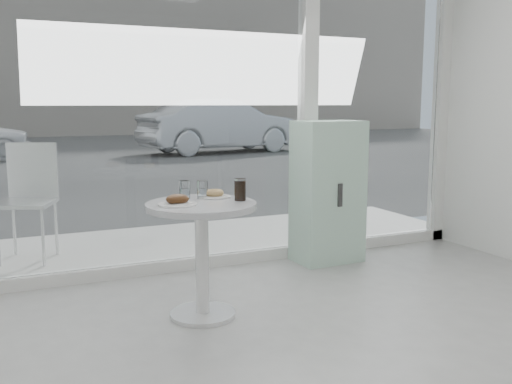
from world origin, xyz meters
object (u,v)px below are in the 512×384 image
plate_donut (214,195)px  cola_glass (240,190)px  car_silver (221,126)px  water_tumbler_b (202,190)px  patio_chair (29,194)px  plate_fritter (178,201)px  water_tumbler_a (185,191)px  main_table (202,236)px  mint_cabinet (328,192)px

plate_donut → cola_glass: cola_glass is taller
car_silver → cola_glass: car_silver is taller
plate_donut → water_tumbler_b: 0.09m
patio_chair → plate_fritter: size_ratio=4.10×
water_tumbler_a → cola_glass: bearing=-37.8°
main_table → mint_cabinet: mint_cabinet is taller
patio_chair → water_tumbler_b: bearing=-36.8°
main_table → water_tumbler_a: size_ratio=6.38×
patio_chair → cola_glass: size_ratio=6.94×
plate_fritter → water_tumbler_a: bearing=63.4°
mint_cabinet → cola_glass: bearing=-146.8°
plate_fritter → water_tumbler_b: size_ratio=2.07×
main_table → car_silver: 12.78m
patio_chair → plate_fritter: 2.04m
patio_chair → plate_fritter: bearing=-45.3°
mint_cabinet → water_tumbler_b: bearing=-157.1°
main_table → cola_glass: cola_glass is taller
main_table → cola_glass: (0.26, -0.03, 0.29)m
cola_glass → water_tumbler_a: bearing=142.2°
water_tumbler_b → plate_donut: bearing=-12.9°
plate_donut → water_tumbler_a: 0.20m
plate_fritter → cola_glass: size_ratio=1.69×
plate_fritter → mint_cabinet: bearing=27.9°
mint_cabinet → plate_fritter: mint_cabinet is taller
mint_cabinet → patio_chair: (-2.43, 1.00, -0.00)m
main_table → plate_fritter: 0.30m
main_table → plate_donut: bearing=46.7°
mint_cabinet → patio_chair: bearing=155.1°
plate_fritter → plate_donut: plate_fritter is taller
main_table → water_tumbler_b: (0.07, 0.18, 0.27)m
plate_donut → cola_glass: 0.22m
main_table → water_tumbler_a: water_tumbler_a is taller
mint_cabinet → patio_chair: size_ratio=1.24×
mint_cabinet → patio_chair: 2.63m
car_silver → plate_fritter: car_silver is taller
plate_fritter → patio_chair: bearing=113.2°
mint_cabinet → cola_glass: mint_cabinet is taller
plate_donut → patio_chair: bearing=123.4°
cola_glass → plate_donut: bearing=121.8°
mint_cabinet → plate_fritter: 1.85m
car_silver → plate_donut: 12.58m
main_table → water_tumbler_a: bearing=101.5°
water_tumbler_b → patio_chair: bearing=121.7°
water_tumbler_a → car_silver: bearing=68.1°
car_silver → cola_glass: (-4.40, -11.92, 0.08)m
plate_donut → water_tumbler_b: size_ratio=1.85×
main_table → car_silver: (4.66, 11.90, 0.21)m
cola_glass → main_table: bearing=174.5°
car_silver → cola_glass: bearing=152.2°
car_silver → water_tumbler_a: 12.60m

